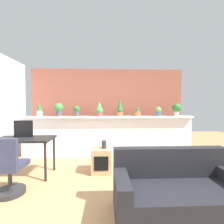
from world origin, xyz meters
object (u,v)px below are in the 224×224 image
(tv_monitor, at_px, (23,129))
(couch, at_px, (177,194))
(potted_plant_7, at_px, (177,109))
(desk, at_px, (24,142))
(vase_on_shelf, at_px, (104,144))
(side_cube_shelf, at_px, (101,160))
(potted_plant_4, at_px, (120,108))
(potted_plant_3, at_px, (99,109))
(potted_plant_6, at_px, (158,111))
(potted_plant_2, at_px, (77,110))
(potted_plant_5, at_px, (138,112))
(potted_plant_1, at_px, (59,109))
(office_chair, at_px, (8,171))
(potted_plant_0, at_px, (39,109))

(tv_monitor, xyz_separation_m, couch, (2.53, -1.35, -0.64))
(potted_plant_7, height_order, desk, potted_plant_7)
(potted_plant_7, relative_size, vase_on_shelf, 2.11)
(side_cube_shelf, bearing_deg, potted_plant_4, 65.31)
(potted_plant_3, bearing_deg, potted_plant_6, 0.50)
(potted_plant_2, distance_m, potted_plant_4, 1.17)
(potted_plant_6, relative_size, potted_plant_7, 0.73)
(potted_plant_4, height_order, tv_monitor, potted_plant_4)
(side_cube_shelf, bearing_deg, potted_plant_6, 34.24)
(potted_plant_3, relative_size, potted_plant_5, 1.40)
(side_cube_shelf, bearing_deg, potted_plant_1, 138.24)
(potted_plant_1, relative_size, side_cube_shelf, 0.71)
(potted_plant_3, distance_m, office_chair, 2.45)
(potted_plant_1, bearing_deg, potted_plant_3, -0.26)
(potted_plant_2, xyz_separation_m, potted_plant_3, (0.62, -0.05, 0.02))
(potted_plant_1, relative_size, potted_plant_5, 1.25)
(potted_plant_0, xyz_separation_m, potted_plant_2, (0.99, -0.01, -0.03))
(office_chair, xyz_separation_m, vase_on_shelf, (1.46, 0.82, 0.19))
(potted_plant_5, relative_size, couch, 0.18)
(potted_plant_3, height_order, office_chair, potted_plant_3)
(potted_plant_0, xyz_separation_m, potted_plant_3, (1.61, -0.06, -0.00))
(potted_plant_0, xyz_separation_m, vase_on_shelf, (1.74, -1.10, -0.70))
(potted_plant_1, height_order, office_chair, potted_plant_1)
(potted_plant_2, bearing_deg, potted_plant_5, 0.01)
(potted_plant_4, xyz_separation_m, potted_plant_7, (1.57, 0.02, -0.02))
(potted_plant_0, height_order, side_cube_shelf, potted_plant_0)
(potted_plant_0, relative_size, potted_plant_3, 0.93)
(potted_plant_0, distance_m, potted_plant_6, 3.22)
(potted_plant_4, distance_m, couch, 2.66)
(potted_plant_0, distance_m, office_chair, 2.13)
(office_chair, bearing_deg, potted_plant_0, 98.38)
(potted_plant_2, distance_m, side_cube_shelf, 1.64)
(desk, xyz_separation_m, tv_monitor, (-0.04, 0.08, 0.25))
(vase_on_shelf, bearing_deg, side_cube_shelf, 168.65)
(office_chair, xyz_separation_m, side_cube_shelf, (1.41, 0.83, -0.14))
(potted_plant_6, bearing_deg, desk, -159.33)
(potted_plant_4, height_order, side_cube_shelf, potted_plant_4)
(potted_plant_0, distance_m, tv_monitor, 1.18)
(potted_plant_2, distance_m, tv_monitor, 1.44)
(potted_plant_4, bearing_deg, side_cube_shelf, -114.69)
(potted_plant_1, bearing_deg, desk, -107.43)
(potted_plant_4, distance_m, potted_plant_6, 1.06)
(potted_plant_7, relative_size, office_chair, 0.38)
(potted_plant_7, bearing_deg, potted_plant_2, 179.31)
(desk, bearing_deg, potted_plant_7, 17.98)
(potted_plant_6, xyz_separation_m, tv_monitor, (-3.09, -1.07, -0.31))
(potted_plant_3, xyz_separation_m, potted_plant_7, (2.13, 0.02, 0.02))
(potted_plant_5, xyz_separation_m, potted_plant_7, (1.08, -0.03, 0.08))
(potted_plant_5, height_order, desk, potted_plant_5)
(potted_plant_1, relative_size, vase_on_shelf, 2.16)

